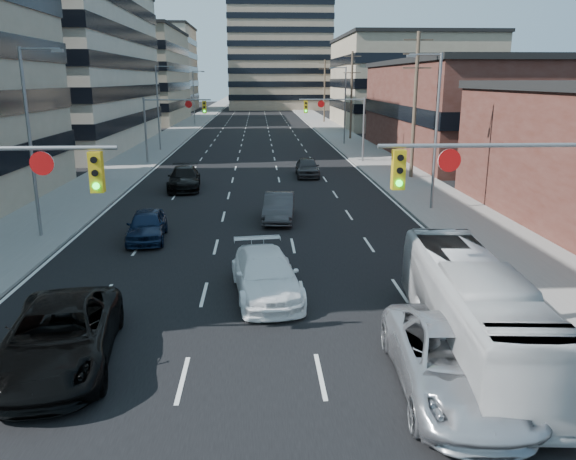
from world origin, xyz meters
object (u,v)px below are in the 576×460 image
(white_van, at_px, (266,275))
(black_pickup, at_px, (59,337))
(silver_suv, at_px, (455,361))
(transit_bus, at_px, (472,309))
(sedan_blue, at_px, (147,225))

(white_van, bearing_deg, black_pickup, -146.04)
(black_pickup, bearing_deg, silver_suv, -17.89)
(silver_suv, bearing_deg, white_van, 127.44)
(silver_suv, distance_m, transit_bus, 2.46)
(silver_suv, xyz_separation_m, transit_bus, (1.18, 2.11, 0.47))
(black_pickup, bearing_deg, sedan_blue, 82.69)
(silver_suv, relative_size, transit_bus, 0.64)
(white_van, height_order, sedan_blue, white_van)
(black_pickup, distance_m, transit_bus, 11.40)
(black_pickup, xyz_separation_m, silver_suv, (10.21, -1.91, -0.00))
(white_van, xyz_separation_m, sedan_blue, (-5.65, 7.56, -0.04))
(transit_bus, xyz_separation_m, sedan_blue, (-11.39, 12.22, -0.58))
(black_pickup, height_order, sedan_blue, black_pickup)
(sedan_blue, bearing_deg, transit_bus, -51.96)
(black_pickup, relative_size, transit_bus, 0.64)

